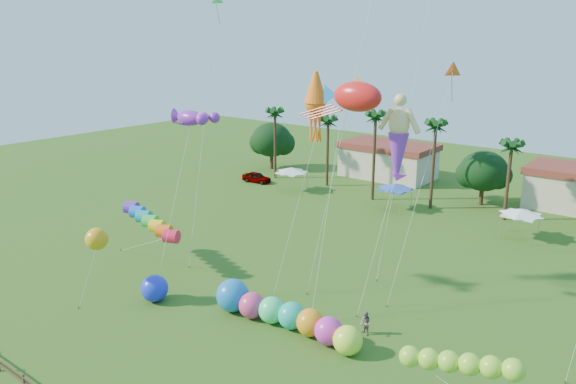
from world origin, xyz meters
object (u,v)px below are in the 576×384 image
Objects in this scene: car_a at (257,177)px; caterpillar_inflatable at (281,313)px; blue_ball at (155,288)px; spectator_b at (366,323)px.

car_a is 0.35× the size of caterpillar_inflatable.
blue_ball is at bearing -157.58° from car_a.
spectator_b is at bearing -135.30° from car_a.
caterpillar_inflatable reaches higher than spectator_b.
car_a is at bearing 161.00° from spectator_b.
blue_ball is (17.32, -30.98, 0.32)m from car_a.
blue_ball is (-9.77, -2.79, 0.01)m from caterpillar_inflatable.
car_a is 2.47× the size of spectator_b.
caterpillar_inflatable is at bearing -142.93° from car_a.
blue_ball is at bearing -140.29° from spectator_b.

